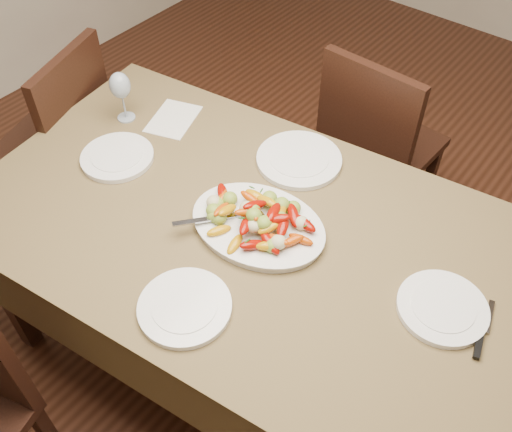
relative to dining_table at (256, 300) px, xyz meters
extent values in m
plane|color=#3B1D11|center=(0.20, -0.03, -0.38)|extent=(6.00, 6.00, 0.00)
cube|color=brown|center=(0.00, 0.00, 0.00)|extent=(1.96, 1.26, 0.76)
ellipsoid|color=white|center=(0.00, 0.01, 0.39)|extent=(0.45, 0.36, 0.02)
cylinder|color=white|center=(-0.57, -0.04, 0.39)|extent=(0.25, 0.25, 0.02)
cylinder|color=white|center=(0.58, 0.09, 0.39)|extent=(0.25, 0.25, 0.02)
cylinder|color=white|center=(-0.08, 0.33, 0.39)|extent=(0.29, 0.29, 0.02)
cylinder|color=white|center=(0.03, -0.35, 0.39)|extent=(0.26, 0.26, 0.02)
cube|color=silver|center=(-0.58, 0.24, 0.38)|extent=(0.21, 0.25, 0.00)
camera|label=1|loc=(0.72, -0.90, 1.69)|focal=40.00mm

